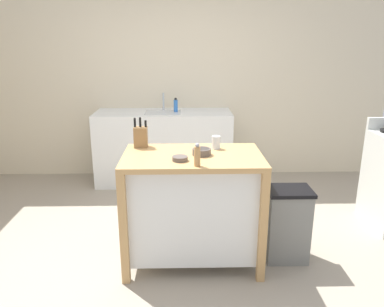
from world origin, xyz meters
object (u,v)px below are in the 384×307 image
(kitchen_island, at_px, (193,203))
(pepper_grinder, at_px, (197,155))
(drinking_cup, at_px, (216,142))
(sink_faucet, at_px, (163,101))
(knife_block, at_px, (141,137))
(bottle_spray_cleaner, at_px, (175,105))
(trash_bin, at_px, (287,224))
(bowl_stoneware_deep, at_px, (202,152))
(bowl_ceramic_small, at_px, (180,158))

(kitchen_island, xyz_separation_m, pepper_grinder, (0.03, -0.27, 0.49))
(drinking_cup, bearing_deg, sink_faucet, 105.87)
(knife_block, height_order, bottle_spray_cleaner, knife_block)
(drinking_cup, bearing_deg, trash_bin, -16.10)
(trash_bin, xyz_separation_m, bottle_spray_cleaner, (-0.96, 1.88, 0.68))
(knife_block, relative_size, trash_bin, 0.40)
(bowl_stoneware_deep, height_order, pepper_grinder, pepper_grinder)
(bowl_ceramic_small, xyz_separation_m, bottle_spray_cleaner, (-0.07, 2.03, 0.06))
(pepper_grinder, distance_m, sink_faucet, 2.30)
(kitchen_island, relative_size, bowl_ceramic_small, 9.39)
(drinking_cup, bearing_deg, bowl_ceramic_small, -132.74)
(kitchen_island, xyz_separation_m, trash_bin, (0.78, -0.00, -0.20))
(pepper_grinder, distance_m, bottle_spray_cleaner, 2.16)
(bowl_ceramic_small, relative_size, bowl_stoneware_deep, 0.80)
(knife_block, bearing_deg, sink_faucet, 86.74)
(pepper_grinder, height_order, trash_bin, pepper_grinder)
(bowl_ceramic_small, distance_m, trash_bin, 1.09)
(trash_bin, bearing_deg, knife_block, 169.02)
(drinking_cup, height_order, pepper_grinder, pepper_grinder)
(bowl_stoneware_deep, relative_size, bottle_spray_cleaner, 0.84)
(bowl_stoneware_deep, relative_size, drinking_cup, 1.36)
(knife_block, xyz_separation_m, pepper_grinder, (0.45, -0.51, -0.01))
(knife_block, xyz_separation_m, sink_faucet, (0.10, 1.77, 0.02))
(bowl_ceramic_small, bearing_deg, bottle_spray_cleaner, 92.08)
(knife_block, distance_m, bowl_ceramic_small, 0.51)
(knife_block, distance_m, bowl_stoneware_deep, 0.55)
(trash_bin, bearing_deg, kitchen_island, 180.00)
(trash_bin, height_order, bottle_spray_cleaner, bottle_spray_cleaner)
(sink_faucet, height_order, bottle_spray_cleaner, sink_faucet)
(bowl_ceramic_small, relative_size, sink_faucet, 0.53)
(trash_bin, relative_size, sink_faucet, 2.86)
(drinking_cup, relative_size, sink_faucet, 0.48)
(kitchen_island, distance_m, trash_bin, 0.81)
(kitchen_island, bearing_deg, sink_faucet, 99.22)
(pepper_grinder, distance_m, trash_bin, 1.06)
(sink_faucet, distance_m, bottle_spray_cleaner, 0.20)
(drinking_cup, bearing_deg, bowl_stoneware_deep, -125.65)
(kitchen_island, relative_size, bottle_spray_cleaner, 6.34)
(bowl_stoneware_deep, relative_size, pepper_grinder, 0.86)
(bowl_stoneware_deep, bearing_deg, pepper_grinder, -99.41)
(kitchen_island, relative_size, bowl_stoneware_deep, 7.53)
(pepper_grinder, xyz_separation_m, sink_faucet, (-0.35, 2.27, 0.03))
(pepper_grinder, bearing_deg, bowl_stoneware_deep, 80.59)
(kitchen_island, relative_size, drinking_cup, 10.26)
(bottle_spray_cleaner, bearing_deg, bowl_stoneware_deep, -82.72)
(knife_block, bearing_deg, trash_bin, -10.98)
(bowl_stoneware_deep, relative_size, trash_bin, 0.23)
(bowl_stoneware_deep, bearing_deg, trash_bin, 0.39)
(sink_faucet, bearing_deg, bowl_ceramic_small, -83.95)
(bottle_spray_cleaner, bearing_deg, knife_block, -98.78)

